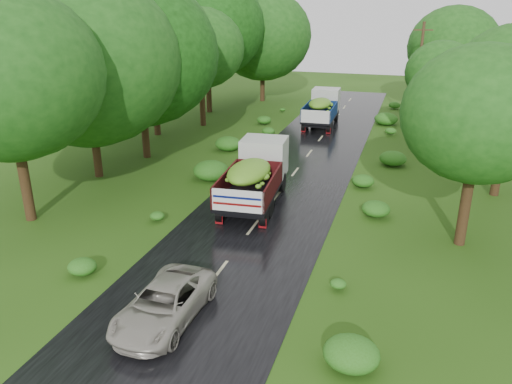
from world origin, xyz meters
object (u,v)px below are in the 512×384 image
at_px(truck_near, 256,172).
at_px(truck_far, 322,107).
at_px(car, 164,303).
at_px(utility_pole, 418,75).

relative_size(truck_near, truck_far, 1.06).
relative_size(truck_near, car, 1.56).
xyz_separation_m(truck_near, car, (0.28, -10.19, -0.93)).
xyz_separation_m(truck_near, truck_far, (0.06, 17.32, -0.06)).
height_order(car, utility_pole, utility_pole).
xyz_separation_m(car, utility_pole, (6.77, 29.08, 3.46)).
bearing_deg(utility_pole, car, -110.42).
bearing_deg(truck_near, truck_far, 85.08).
bearing_deg(utility_pole, truck_near, -117.78).
distance_m(truck_near, truck_far, 17.32).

